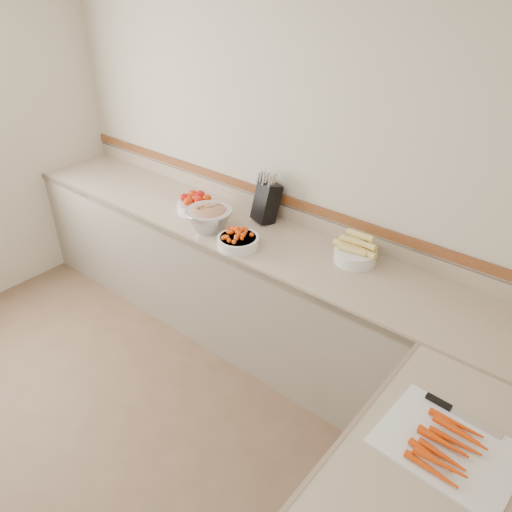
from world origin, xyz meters
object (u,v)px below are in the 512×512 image
Objects in this scene: knife_block at (266,201)px; cherry_tomato_bowl at (238,240)px; cutting_board at (447,446)px; rhubarb_bowl at (209,217)px; tomato_bowl at (195,203)px; corn_bowl at (356,252)px.

knife_block is 1.37× the size of cherry_tomato_bowl.
cutting_board is at bearing -31.40° from knife_block.
rhubarb_bowl reaches higher than cherry_tomato_bowl.
tomato_bowl is at bearing 161.96° from cherry_tomato_bowl.
knife_block is at bearing 58.40° from rhubarb_bowl.
cutting_board is (2.18, -0.82, -0.04)m from tomato_bowl.
knife_block reaches higher than cutting_board.
corn_bowl is (1.23, 0.13, 0.00)m from tomato_bowl.
cherry_tomato_bowl is 0.31m from rhubarb_bowl.
tomato_bowl is 0.85× the size of rhubarb_bowl.
corn_bowl reaches higher than tomato_bowl.
corn_bowl reaches higher than rhubarb_bowl.
tomato_bowl reaches higher than cutting_board.
tomato_bowl is at bearing -173.80° from corn_bowl.
corn_bowl is (0.75, -0.08, -0.09)m from knife_block.
knife_block is at bearing 23.50° from tomato_bowl.
cherry_tomato_bowl is 0.74m from corn_bowl.
cherry_tomato_bowl is at bearing -154.27° from corn_bowl.
tomato_bowl is 1.24m from corn_bowl.
knife_block is at bearing 174.17° from corn_bowl.
rhubarb_bowl is at bearing -121.60° from knife_block.
cherry_tomato_bowl is (0.09, -0.40, -0.10)m from knife_block.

